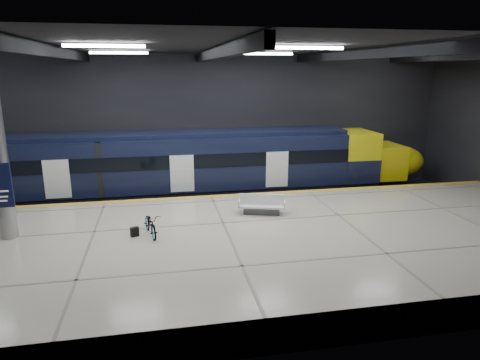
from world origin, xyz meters
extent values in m
plane|color=black|center=(0.00, 0.00, 0.00)|extent=(30.00, 30.00, 0.00)
cube|color=black|center=(0.00, 8.00, 4.00)|extent=(30.00, 0.10, 8.00)
cube|color=black|center=(0.00, -8.00, 4.00)|extent=(30.00, 0.10, 8.00)
cube|color=black|center=(0.00, 0.00, 8.00)|extent=(30.00, 16.00, 0.10)
cube|color=black|center=(-6.00, 0.00, 7.75)|extent=(0.25, 16.00, 0.40)
cube|color=black|center=(0.00, 0.00, 7.75)|extent=(0.25, 16.00, 0.40)
cube|color=black|center=(6.00, 0.00, 7.75)|extent=(0.25, 16.00, 0.40)
cube|color=white|center=(-4.00, -2.00, 7.88)|extent=(2.60, 0.18, 0.10)
cube|color=white|center=(3.00, -2.00, 7.88)|extent=(2.60, 0.18, 0.10)
cube|color=white|center=(-4.00, 4.00, 7.88)|extent=(2.60, 0.18, 0.10)
cube|color=white|center=(3.00, 4.00, 7.88)|extent=(2.60, 0.18, 0.10)
cube|color=white|center=(10.00, 4.00, 7.88)|extent=(2.60, 0.18, 0.10)
cube|color=beige|center=(0.00, -2.50, 0.55)|extent=(30.00, 11.00, 1.10)
cube|color=gold|center=(0.00, 2.75, 1.11)|extent=(30.00, 0.40, 0.01)
cube|color=gray|center=(0.00, 4.78, 0.08)|extent=(30.00, 0.08, 0.16)
cube|color=gray|center=(0.00, 6.22, 0.08)|extent=(30.00, 0.08, 0.16)
cube|color=black|center=(-4.31, 5.50, 0.55)|extent=(24.00, 2.58, 0.80)
cube|color=black|center=(-4.31, 5.50, 2.33)|extent=(24.00, 2.80, 2.75)
cube|color=black|center=(-4.31, 5.50, 3.82)|extent=(24.00, 2.30, 0.24)
cube|color=black|center=(-4.31, 4.09, 2.60)|extent=(24.00, 0.04, 0.70)
cube|color=white|center=(-1.31, 4.08, 2.00)|extent=(1.20, 0.05, 1.90)
cube|color=yellow|center=(8.69, 5.50, 2.33)|extent=(2.00, 2.80, 2.75)
ellipsoid|color=yellow|center=(11.29, 5.50, 1.85)|extent=(3.60, 2.52, 1.90)
cube|color=black|center=(8.99, 5.50, 2.50)|extent=(1.60, 2.38, 0.80)
cube|color=#595B60|center=(1.83, -0.18, 1.24)|extent=(1.62, 0.90, 0.29)
cube|color=white|center=(1.83, -0.18, 1.47)|extent=(2.08, 1.33, 0.08)
cube|color=white|center=(1.83, -0.18, 1.74)|extent=(1.87, 0.62, 0.48)
cube|color=white|center=(0.90, 0.10, 1.58)|extent=(0.29, 0.80, 0.29)
cube|color=white|center=(2.75, -0.45, 1.58)|extent=(0.29, 0.80, 0.29)
imported|color=#99999E|center=(-2.85, -1.80, 1.54)|extent=(0.94, 1.76, 0.88)
cube|color=black|center=(-3.45, -1.80, 1.28)|extent=(0.34, 0.27, 0.35)
camera|label=1|loc=(-2.42, -17.19, 7.14)|focal=32.00mm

